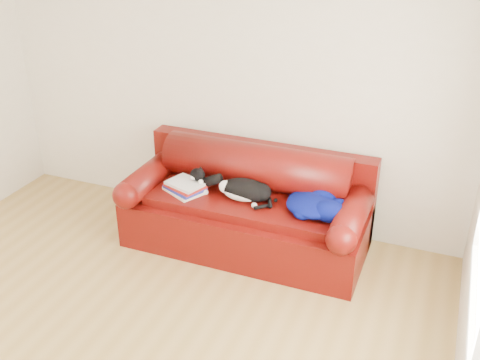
% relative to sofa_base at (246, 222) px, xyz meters
% --- Properties ---
extents(ground, '(4.50, 4.50, 0.00)m').
position_rel_sofa_base_xyz_m(ground, '(-0.41, -1.49, -0.24)').
color(ground, olive).
rests_on(ground, ground).
extents(room_shell, '(4.52, 4.02, 2.61)m').
position_rel_sofa_base_xyz_m(room_shell, '(-0.29, -1.48, 1.43)').
color(room_shell, beige).
rests_on(room_shell, ground).
extents(sofa_base, '(2.10, 0.90, 0.50)m').
position_rel_sofa_base_xyz_m(sofa_base, '(0.00, 0.00, 0.00)').
color(sofa_base, '#3F0C02').
rests_on(sofa_base, ground).
extents(sofa_back, '(2.10, 1.01, 0.88)m').
position_rel_sofa_base_xyz_m(sofa_back, '(-0.00, 0.24, 0.30)').
color(sofa_back, '#3F0C02').
rests_on(sofa_back, ground).
extents(book_stack, '(0.41, 0.38, 0.10)m').
position_rel_sofa_base_xyz_m(book_stack, '(-0.53, -0.12, 0.31)').
color(book_stack, white).
rests_on(book_stack, sofa_base).
extents(cat, '(0.63, 0.26, 0.23)m').
position_rel_sofa_base_xyz_m(cat, '(0.01, -0.06, 0.35)').
color(cat, black).
rests_on(cat, sofa_base).
extents(blanket, '(0.54, 0.45, 0.17)m').
position_rel_sofa_base_xyz_m(blanket, '(0.62, -0.05, 0.33)').
color(blanket, '#02024F').
rests_on(blanket, sofa_base).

